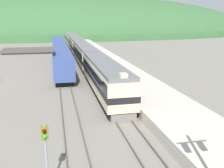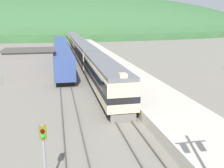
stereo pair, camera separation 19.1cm
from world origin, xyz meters
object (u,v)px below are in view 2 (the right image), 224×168
object	(u,v)px
carriage_fourth	(72,38)
siding_train	(61,52)
express_train_lead_car	(105,76)
carriage_third	(77,44)
carriage_second	(85,54)
signal_post_siding	(44,145)

from	to	relation	value
carriage_fourth	siding_train	xyz separation A→B (m)	(-4.60, -38.52, -0.22)
express_train_lead_car	carriage_third	world-z (taller)	express_train_lead_car
carriage_second	siding_train	size ratio (longest dim) A/B	0.46
carriage_third	siding_train	bearing A→B (deg)	-105.56
signal_post_siding	carriage_fourth	bearing A→B (deg)	85.58
carriage_second	siding_train	distance (m)	7.16
express_train_lead_car	carriage_fourth	world-z (taller)	express_train_lead_car
carriage_fourth	signal_post_siding	xyz separation A→B (m)	(-6.41, -83.01, 0.57)
carriage_third	signal_post_siding	bearing A→B (deg)	-96.00
siding_train	express_train_lead_car	bearing A→B (deg)	-80.24
carriage_second	siding_train	bearing A→B (deg)	129.99
express_train_lead_car	carriage_third	bearing A→B (deg)	90.00
express_train_lead_car	carriage_second	bearing A→B (deg)	90.00
carriage_fourth	siding_train	size ratio (longest dim) A/B	0.46
carriage_second	carriage_fourth	xyz separation A→B (m)	(0.00, 44.00, 0.00)
siding_train	signal_post_siding	bearing A→B (deg)	-92.33
carriage_third	express_train_lead_car	bearing A→B (deg)	-90.00
express_train_lead_car	carriage_third	xyz separation A→B (m)	(0.00, 43.25, -0.01)
carriage_fourth	signal_post_siding	size ratio (longest dim) A/B	5.47
carriage_second	signal_post_siding	xyz separation A→B (m)	(-6.41, -39.00, 0.57)
express_train_lead_car	carriage_second	distance (m)	21.25
carriage_second	siding_train	xyz separation A→B (m)	(-4.60, 5.48, -0.22)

